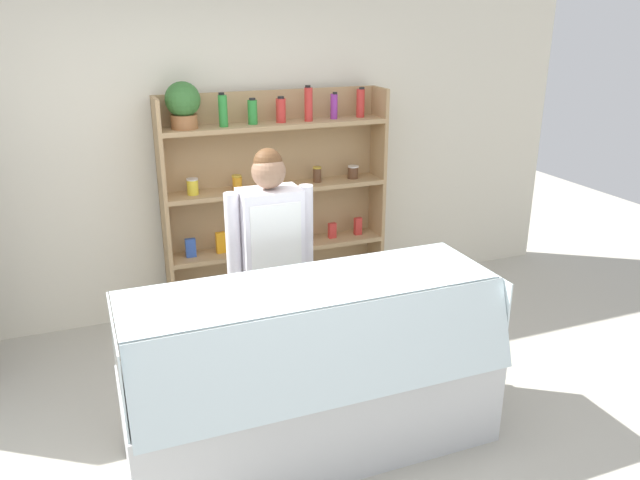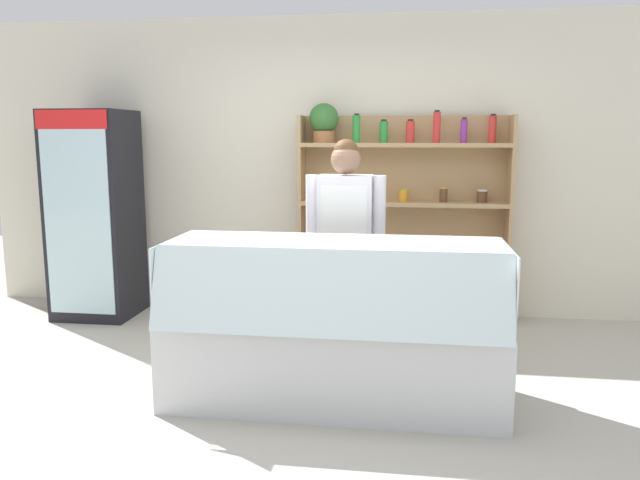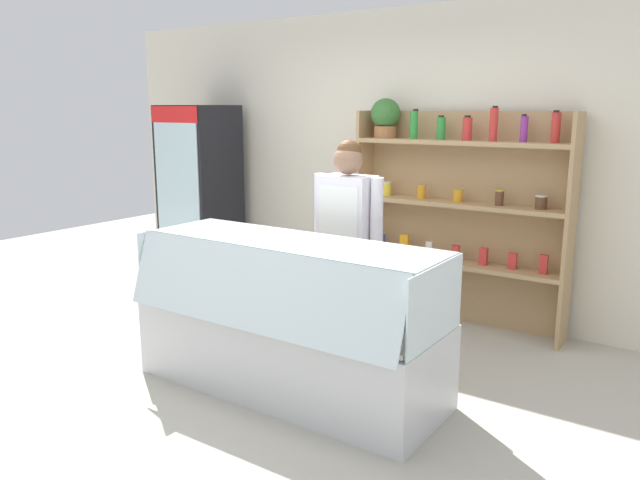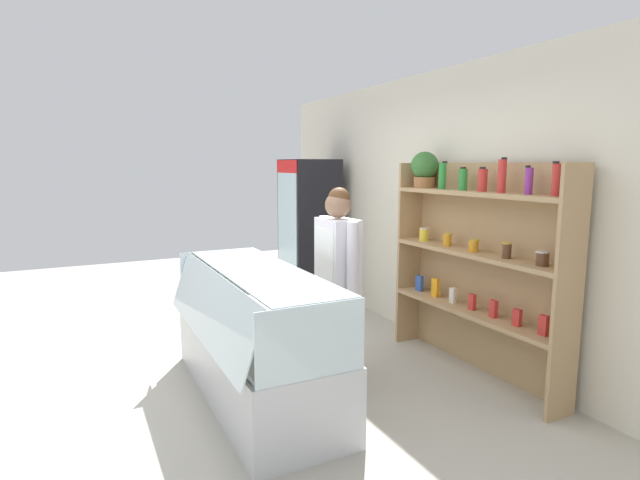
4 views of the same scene
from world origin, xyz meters
The scene contains 5 objects.
ground_plane centered at (0.00, 0.00, 0.00)m, with size 12.00×12.00×0.00m, color #B7B2A3.
back_wall centered at (0.00, 2.14, 1.35)m, with size 6.80×0.10×2.70m, color silver.
shelving_unit centered at (0.54, 1.92, 1.07)m, with size 1.83×0.29×1.92m.
deli_display_case centered at (0.23, 0.05, 0.31)m, with size 2.06×0.80×1.01m.
shop_clerk centered at (0.22, 0.77, 0.95)m, with size 0.57×0.25×1.61m.
Camera 1 is at (-0.84, -2.77, 2.37)m, focal length 35.00 mm.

